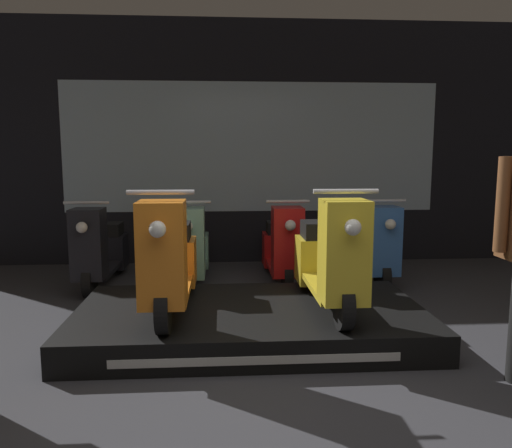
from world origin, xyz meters
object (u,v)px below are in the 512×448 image
scooter_display_right (329,259)px  scooter_backrow_3 (369,247)px  scooter_backrow_0 (101,250)px  scooter_display_left (170,262)px  scooter_backrow_2 (282,248)px  scooter_backrow_1 (192,249)px

scooter_display_right → scooter_backrow_3: 1.94m
scooter_backrow_0 → scooter_display_right: bearing=-38.0°
scooter_display_left → scooter_backrow_2: scooter_display_left is taller
scooter_display_right → scooter_backrow_0: 2.82m
scooter_backrow_0 → scooter_backrow_1: bearing=0.0°
scooter_display_left → scooter_backrow_0: bearing=118.9°
scooter_display_right → scooter_backrow_2: size_ratio=1.00×
scooter_display_right → scooter_backrow_0: size_ratio=1.00×
scooter_display_right → scooter_backrow_2: (-0.17, 1.73, -0.24)m
scooter_display_left → scooter_backrow_0: size_ratio=1.00×
scooter_display_left → scooter_backrow_2: 2.06m
scooter_backrow_1 → scooter_backrow_3: size_ratio=1.00×
scooter_backrow_1 → scooter_backrow_3: 2.04m
scooter_display_left → scooter_display_right: 1.26m
scooter_display_left → scooter_display_right: (1.26, 0.00, 0.00)m
scooter_display_left → scooter_backrow_2: size_ratio=1.00×
scooter_backrow_1 → scooter_backrow_2: size_ratio=1.00×
scooter_display_left → scooter_backrow_3: (2.11, 1.73, -0.24)m
scooter_backrow_0 → scooter_backrow_1: same height
scooter_display_left → scooter_backrow_1: scooter_display_left is taller
scooter_backrow_0 → scooter_backrow_3: same height
scooter_backrow_1 → scooter_backrow_2: bearing=0.0°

